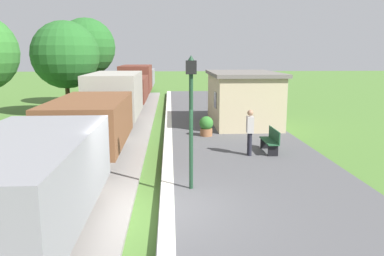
% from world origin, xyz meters
% --- Properties ---
extents(ground_plane, '(160.00, 160.00, 0.00)m').
position_xyz_m(ground_plane, '(0.00, 0.00, 0.00)').
color(ground_plane, '#47702D').
extents(platform_slab, '(6.00, 60.00, 0.25)m').
position_xyz_m(platform_slab, '(3.20, 0.00, 0.12)').
color(platform_slab, '#4C4C4F').
rests_on(platform_slab, ground).
extents(platform_edge_stripe, '(0.36, 60.00, 0.01)m').
position_xyz_m(platform_edge_stripe, '(0.40, 0.00, 0.25)').
color(platform_edge_stripe, silver).
rests_on(platform_edge_stripe, platform_slab).
extents(track_ballast, '(3.80, 60.00, 0.12)m').
position_xyz_m(track_ballast, '(-2.40, 0.00, 0.06)').
color(track_ballast, gray).
rests_on(track_ballast, ground).
extents(rail_near, '(0.07, 60.00, 0.14)m').
position_xyz_m(rail_near, '(-1.68, 0.00, 0.19)').
color(rail_near, slate).
rests_on(rail_near, track_ballast).
extents(rail_far, '(0.07, 60.00, 0.14)m').
position_xyz_m(rail_far, '(-3.12, 0.00, 0.19)').
color(rail_far, slate).
rests_on(rail_far, track_ballast).
extents(freight_train, '(2.50, 39.20, 2.72)m').
position_xyz_m(freight_train, '(-2.40, 15.17, 1.51)').
color(freight_train, gray).
rests_on(freight_train, rail_near).
extents(station_hut, '(3.50, 5.80, 2.78)m').
position_xyz_m(station_hut, '(4.40, 11.44, 1.65)').
color(station_hut, tan).
rests_on(station_hut, platform_slab).
extents(bench_near_hut, '(0.42, 1.50, 0.91)m').
position_xyz_m(bench_near_hut, '(4.36, 5.21, 0.72)').
color(bench_near_hut, '#1E4C2D').
rests_on(bench_near_hut, platform_slab).
extents(bench_down_platform, '(0.42, 1.50, 0.91)m').
position_xyz_m(bench_down_platform, '(4.36, 16.98, 0.72)').
color(bench_down_platform, '#1E4C2D').
rests_on(bench_down_platform, platform_slab).
extents(person_waiting, '(0.26, 0.39, 1.71)m').
position_xyz_m(person_waiting, '(3.44, 4.81, 1.18)').
color(person_waiting, black).
rests_on(person_waiting, platform_slab).
extents(potted_planter, '(0.64, 0.64, 0.92)m').
position_xyz_m(potted_planter, '(2.16, 8.34, 0.72)').
color(potted_planter, brown).
rests_on(potted_planter, platform_slab).
extents(lamp_post_near, '(0.28, 0.28, 3.70)m').
position_xyz_m(lamp_post_near, '(1.07, 1.31, 2.80)').
color(lamp_post_near, '#193823').
rests_on(lamp_post_near, platform_slab).
extents(tree_field_left, '(4.28, 4.28, 6.05)m').
position_xyz_m(tree_field_left, '(-6.13, 16.41, 3.90)').
color(tree_field_left, '#4C3823').
rests_on(tree_field_left, ground).
extents(tree_field_distant, '(4.44, 4.44, 6.69)m').
position_xyz_m(tree_field_distant, '(-5.90, 21.81, 4.46)').
color(tree_field_distant, '#4C3823').
rests_on(tree_field_distant, ground).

